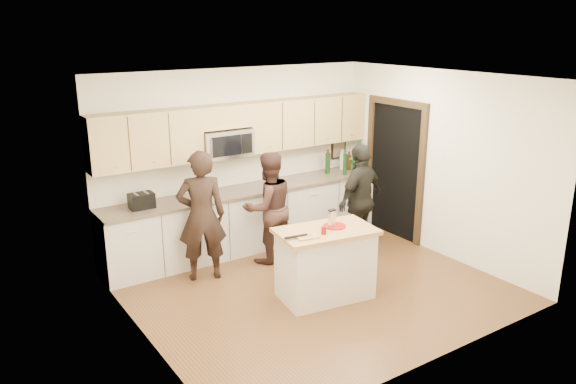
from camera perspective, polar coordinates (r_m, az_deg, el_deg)
floor at (r=7.44m, az=2.70°, el=-9.68°), size 4.50×4.50×0.00m
room_shell at (r=6.85m, az=2.90°, el=3.41°), size 4.52×4.02×2.71m
back_cabinetry at (r=8.56m, az=-3.98°, el=-2.66°), size 4.50×0.66×0.94m
upper_cabinetry at (r=8.35m, az=-4.48°, el=6.58°), size 4.50×0.33×0.75m
microwave at (r=8.20m, az=-6.41°, el=4.96°), size 0.76×0.41×0.40m
doorway at (r=9.07m, az=10.81°, el=2.71°), size 0.06×1.25×2.20m
framed_picture at (r=9.64m, az=5.15°, el=4.52°), size 0.30×0.03×0.38m
dish_towel at (r=7.89m, az=-9.33°, el=-2.01°), size 0.34×0.60×0.48m
island at (r=7.03m, az=3.81°, el=-7.23°), size 1.29×0.87×0.90m
red_plate at (r=6.96m, az=4.75°, el=-3.46°), size 0.28×0.28×0.02m
box_grater at (r=6.89m, az=4.48°, el=-2.63°), size 0.09×0.05×0.22m
drink_glass at (r=6.70m, az=3.65°, el=-3.91°), size 0.06×0.06×0.09m
cutting_board at (r=6.60m, az=1.87°, el=-4.55°), size 0.28×0.24×0.02m
tongs at (r=6.55m, az=0.80°, el=-4.54°), size 0.29×0.08×0.02m
knife at (r=6.58m, az=1.67°, el=-4.49°), size 0.22×0.06×0.01m
toaster at (r=7.73m, az=-14.66°, el=-0.86°), size 0.32×0.22×0.21m
bottle_cluster at (r=9.34m, az=5.03°, el=3.14°), size 0.52×0.39×0.41m
orchid at (r=9.56m, az=6.83°, el=3.76°), size 0.33×0.31×0.49m
woman_left at (r=7.46m, az=-8.78°, el=-2.41°), size 0.75×0.61×1.77m
woman_center at (r=7.96m, az=-2.00°, el=-1.60°), size 0.81×0.64×1.61m
woman_right at (r=8.28m, az=7.37°, el=-0.78°), size 1.05×0.65×1.67m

